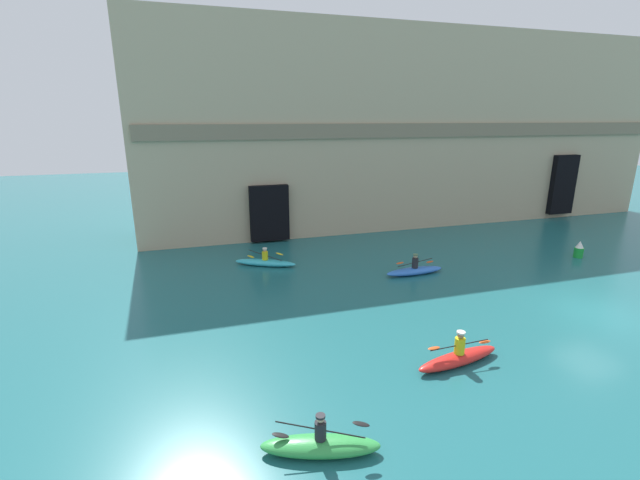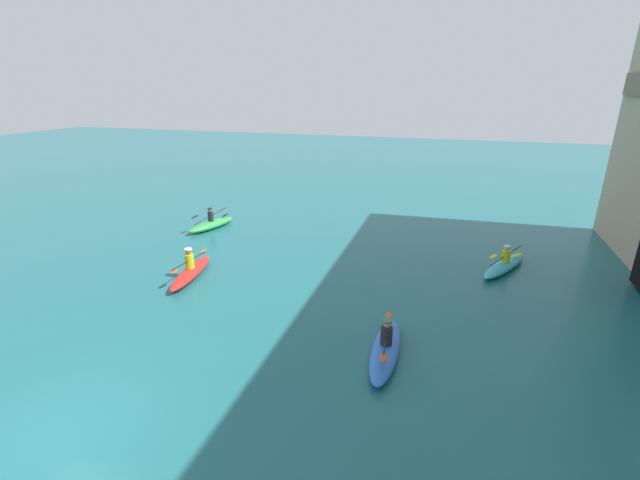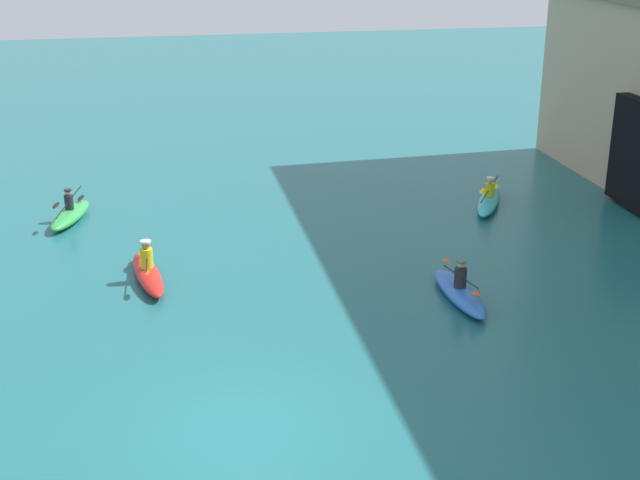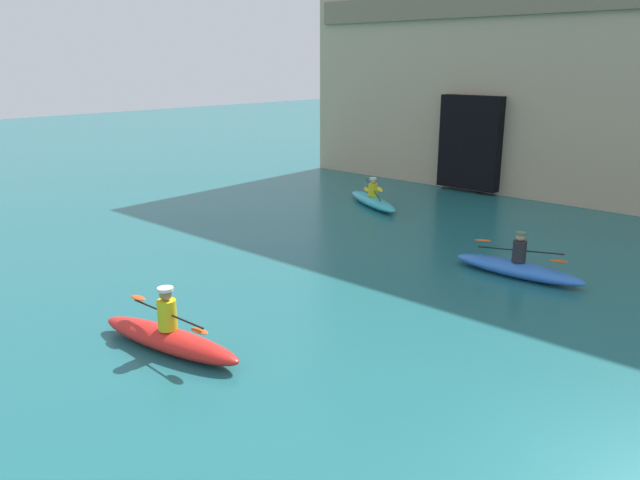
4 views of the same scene
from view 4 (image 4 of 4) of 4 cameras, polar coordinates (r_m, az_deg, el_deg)
The scene contains 3 objects.
kayak_blue at distance 16.30m, azimuth 17.64°, elevation -2.41°, with size 3.35×0.84×1.15m.
kayak_red at distance 12.03m, azimuth -13.66°, elevation -8.59°, with size 3.45×1.18×1.24m.
kayak_cyan at distance 23.18m, azimuth 4.84°, elevation 3.65°, with size 3.49×2.25×1.07m.
Camera 4 is at (1.13, -7.66, 5.19)m, focal length 35.00 mm.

